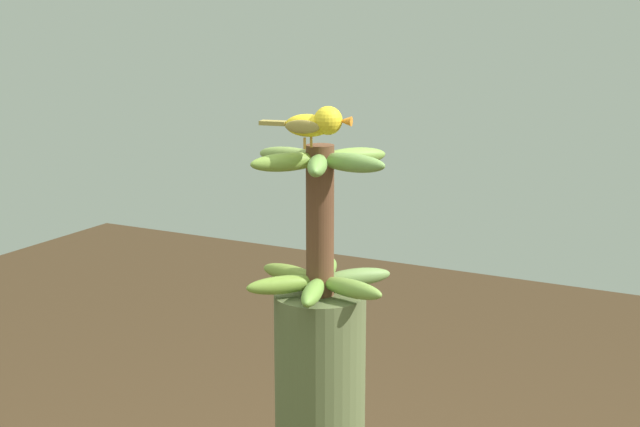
# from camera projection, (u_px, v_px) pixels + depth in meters

# --- Properties ---
(banana_bunch) EXTENTS (0.29, 0.30, 0.29)m
(banana_bunch) POSITION_uv_depth(u_px,v_px,m) (320.00, 220.00, 1.80)
(banana_bunch) COLOR brown
(banana_bunch) RESTS_ON banana_tree
(perched_bird) EXTENTS (0.06, 0.18, 0.08)m
(perched_bird) POSITION_uv_depth(u_px,v_px,m) (316.00, 123.00, 1.72)
(perched_bird) COLOR #C68933
(perched_bird) RESTS_ON banana_bunch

